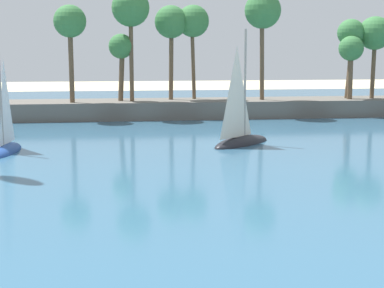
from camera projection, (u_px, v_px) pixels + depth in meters
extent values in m
cube|color=#33607F|center=(104.00, 124.00, 54.80)|extent=(220.00, 89.72, 0.06)
cube|color=#605B54|center=(105.00, 110.00, 59.42)|extent=(91.82, 6.00, 1.80)
cylinder|color=brown|center=(373.00, 66.00, 62.09)|extent=(0.68, 0.82, 6.79)
sphere|color=#38753D|center=(375.00, 33.00, 61.55)|extent=(3.46, 3.46, 3.46)
cylinder|color=brown|center=(349.00, 66.00, 62.06)|extent=(0.78, 0.52, 6.83)
sphere|color=#38753D|center=(351.00, 33.00, 61.52)|extent=(2.82, 2.82, 2.82)
cylinder|color=brown|center=(350.00, 74.00, 61.00)|extent=(0.59, 0.61, 5.21)
sphere|color=#38753D|center=(351.00, 48.00, 60.59)|extent=(2.56, 2.56, 2.56)
cylinder|color=brown|center=(262.00, 56.00, 59.73)|extent=(0.71, 0.89, 8.96)
sphere|color=#38753D|center=(263.00, 10.00, 59.02)|extent=(3.64, 3.64, 3.64)
cylinder|color=brown|center=(131.00, 55.00, 58.32)|extent=(0.43, 0.69, 9.12)
sphere|color=#38753D|center=(131.00, 8.00, 57.60)|extent=(3.69, 3.69, 3.69)
cylinder|color=brown|center=(71.00, 62.00, 56.77)|extent=(0.48, 0.53, 7.75)
sphere|color=#38753D|center=(70.00, 21.00, 56.16)|extent=(3.11, 3.11, 3.11)
cylinder|color=brown|center=(121.00, 74.00, 58.96)|extent=(0.77, 0.56, 5.42)
sphere|color=#38753D|center=(121.00, 46.00, 58.54)|extent=(2.45, 2.45, 2.45)
cylinder|color=brown|center=(193.00, 60.00, 61.02)|extent=(0.63, 0.38, 7.96)
sphere|color=#38753D|center=(193.00, 21.00, 60.39)|extent=(3.28, 3.28, 3.28)
cylinder|color=brown|center=(171.00, 61.00, 60.38)|extent=(0.57, 0.75, 7.87)
sphere|color=#38753D|center=(171.00, 22.00, 59.76)|extent=(3.31, 3.31, 3.31)
ellipsoid|color=black|center=(242.00, 144.00, 43.22)|extent=(5.72, 5.54, 1.23)
cylinder|color=gray|center=(245.00, 83.00, 42.75)|extent=(0.18, 0.18, 7.66)
pyramid|color=silver|center=(236.00, 92.00, 42.05)|extent=(2.13, 2.03, 6.51)
ellipsoid|color=#234793|center=(5.00, 152.00, 39.79)|extent=(2.30, 5.57, 1.08)
cylinder|color=gray|center=(0.00, 94.00, 38.90)|extent=(0.16, 0.16, 6.76)
pyramid|color=white|center=(5.00, 101.00, 39.89)|extent=(0.47, 2.43, 5.75)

